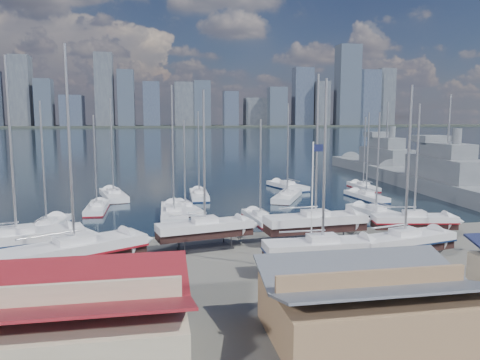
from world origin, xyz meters
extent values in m
plane|color=#605E59|center=(0.00, -10.00, 0.00)|extent=(1400.00, 1400.00, 0.00)
cube|color=#1B2E3E|center=(0.00, 300.00, -0.15)|extent=(1400.00, 600.00, 0.40)
cube|color=#2D332D|center=(0.00, 560.00, 1.10)|extent=(1400.00, 80.00, 2.20)
cube|color=#595E66|center=(-168.55, 559.47, 44.11)|extent=(22.49, 24.47, 83.83)
cube|color=#3D4756|center=(-141.97, 552.31, 30.18)|extent=(19.55, 21.83, 55.97)
cube|color=#475166|center=(-111.19, 558.58, 20.77)|extent=(26.03, 30.49, 37.14)
cube|color=#595E66|center=(-70.96, 546.95, 46.02)|extent=(21.60, 16.58, 87.63)
cube|color=#3D4756|center=(-45.38, 548.38, 36.00)|extent=(19.42, 28.42, 67.60)
cube|color=#475166|center=(-15.00, 551.59, 29.25)|extent=(20.24, 23.80, 54.09)
cube|color=#595E66|center=(25.78, 548.33, 29.20)|extent=(24.62, 19.72, 54.00)
cube|color=#3D4756|center=(47.64, 546.55, 30.18)|extent=(20.75, 17.93, 55.97)
cube|color=#475166|center=(84.09, 544.87, 23.71)|extent=(18.36, 16.25, 43.03)
cube|color=#595E66|center=(120.24, 563.78, 20.05)|extent=(28.49, 22.03, 35.69)
cube|color=#3D4756|center=(145.71, 546.00, 26.75)|extent=(23.34, 17.87, 49.11)
cube|color=#475166|center=(184.98, 560.84, 40.18)|extent=(25.35, 19.79, 75.95)
cube|color=#595E66|center=(208.39, 554.33, 31.04)|extent=(17.00, 27.45, 57.67)
cube|color=#3D4756|center=(245.53, 554.25, 55.22)|extent=(29.28, 24.05, 106.04)
cube|color=#475166|center=(277.54, 563.71, 39.40)|extent=(30.82, 28.37, 74.41)
cube|color=#595E66|center=(307.39, 565.54, 40.94)|extent=(21.74, 17.03, 77.48)
cube|color=#BFB293|center=(-18.00, -26.00, 1.60)|extent=(14.00, 9.00, 3.20)
cube|color=maroon|center=(-18.00, -26.00, 3.80)|extent=(14.70, 9.45, 1.41)
cube|color=#8C6B4C|center=(0.00, -26.00, 1.50)|extent=(12.00, 8.00, 3.00)
cube|color=slate|center=(0.00, -26.00, 3.54)|extent=(12.60, 8.40, 1.27)
cube|color=#2D2D33|center=(-24.46, -7.93, 0.08)|extent=(6.73, 4.58, 0.16)
cube|color=black|center=(-24.46, -7.93, 1.65)|extent=(11.47, 5.98, 0.90)
cube|color=silver|center=(-24.46, -7.93, 2.54)|extent=(11.61, 6.42, 0.90)
cube|color=#0C1C40|center=(-24.46, -7.93, 2.13)|extent=(11.73, 6.49, 0.18)
cube|color=silver|center=(-24.46, -7.93, 3.24)|extent=(3.24, 2.65, 0.50)
cylinder|color=#B2B2B7|center=(-24.46, -7.93, 10.55)|extent=(0.22, 0.22, 15.11)
cube|color=#2D2D33|center=(-18.94, -12.35, 0.08)|extent=(6.91, 5.63, 0.16)
cube|color=black|center=(-18.94, -12.35, 1.66)|extent=(11.32, 8.04, 0.92)
cube|color=silver|center=(-18.94, -12.35, 2.58)|extent=(11.56, 8.46, 0.92)
cube|color=maroon|center=(-18.94, -12.35, 2.15)|extent=(11.67, 8.54, 0.18)
cube|color=silver|center=(-18.94, -12.35, 3.28)|extent=(3.44, 3.09, 0.50)
cylinder|color=#B2B2B7|center=(-18.94, -12.35, 10.78)|extent=(0.22, 0.22, 15.48)
cube|color=#2D2D33|center=(-7.72, -5.60, 0.08)|extent=(5.62, 3.45, 0.16)
cube|color=black|center=(-7.72, -5.60, 1.58)|extent=(9.77, 4.24, 0.76)
cube|color=silver|center=(-7.72, -5.60, 2.34)|extent=(9.85, 4.63, 0.76)
cube|color=silver|center=(-7.72, -5.60, 2.97)|extent=(2.66, 2.07, 0.50)
cylinder|color=#B2B2B7|center=(-7.72, -5.60, 9.13)|extent=(0.22, 0.22, 12.83)
cube|color=#2D2D33|center=(1.16, -14.61, 0.08)|extent=(5.41, 2.49, 0.16)
cube|color=black|center=(1.16, -14.61, 1.59)|extent=(9.83, 2.36, 0.79)
cube|color=silver|center=(1.16, -14.61, 2.38)|extent=(9.83, 2.78, 0.79)
cube|color=#0C1C40|center=(1.16, -14.61, 2.02)|extent=(9.92, 2.80, 0.16)
cube|color=silver|center=(1.16, -14.61, 3.02)|extent=(2.46, 1.66, 0.50)
cylinder|color=#B2B2B7|center=(1.16, -14.61, 9.40)|extent=(0.22, 0.22, 13.26)
cube|color=#2D2D33|center=(3.83, -5.28, 0.08)|extent=(6.05, 3.18, 0.16)
cube|color=black|center=(3.83, -5.28, 1.62)|extent=(10.80, 3.45, 0.85)
cube|color=silver|center=(3.83, -5.28, 2.47)|extent=(10.84, 3.90, 0.85)
cube|color=silver|center=(3.83, -5.28, 3.15)|extent=(2.80, 2.01, 0.50)
cylinder|color=#B2B2B7|center=(3.83, -5.28, 10.06)|extent=(0.22, 0.22, 14.33)
cube|color=#2D2D33|center=(9.10, -13.72, 0.08)|extent=(5.69, 3.59, 0.16)
cube|color=black|center=(9.10, -13.72, 1.58)|extent=(9.84, 4.48, 0.77)
cube|color=silver|center=(9.10, -13.72, 2.35)|extent=(9.94, 4.87, 0.77)
cube|color=#0C1C40|center=(9.10, -13.72, 2.00)|extent=(10.04, 4.92, 0.15)
cube|color=silver|center=(9.10, -13.72, 2.98)|extent=(2.71, 2.13, 0.50)
cylinder|color=#B2B2B7|center=(9.10, -13.72, 9.20)|extent=(0.22, 0.22, 12.93)
cube|color=#2D2D33|center=(14.64, -5.89, 0.08)|extent=(5.09, 2.97, 0.16)
cube|color=black|center=(14.64, -5.89, 1.55)|extent=(8.92, 3.52, 0.70)
cube|color=silver|center=(14.64, -5.89, 2.24)|extent=(8.99, 3.88, 0.70)
cube|color=maroon|center=(14.64, -5.89, 1.92)|extent=(9.08, 3.92, 0.14)
cube|color=silver|center=(14.64, -5.89, 2.84)|extent=(2.39, 1.81, 0.50)
cylinder|color=#B2B2B7|center=(14.64, -5.89, 8.46)|extent=(0.22, 0.22, 11.74)
cube|color=black|center=(-24.79, 4.83, -0.28)|extent=(3.40, 10.41, 0.82)
cube|color=silver|center=(-24.79, 4.83, 0.54)|extent=(3.83, 10.45, 0.82)
cube|color=#0C1C40|center=(-24.79, 4.83, 0.16)|extent=(3.87, 10.56, 0.16)
cube|color=silver|center=(-24.79, 4.83, 1.20)|extent=(1.95, 2.71, 0.50)
cylinder|color=#B2B2B7|center=(-24.79, 4.83, 7.85)|extent=(0.22, 0.22, 13.81)
cube|color=black|center=(-20.49, 15.65, -0.24)|extent=(2.23, 9.19, 0.73)
cube|color=silver|center=(-20.49, 15.65, 0.49)|extent=(2.62, 9.20, 0.73)
cube|color=maroon|center=(-20.49, 15.65, 0.15)|extent=(2.64, 9.29, 0.15)
cube|color=silver|center=(-20.49, 15.65, 1.11)|extent=(1.55, 2.30, 0.50)
cylinder|color=#B2B2B7|center=(-20.49, 15.65, 7.06)|extent=(0.22, 0.22, 12.40)
cube|color=black|center=(-19.07, 25.63, -0.30)|extent=(5.13, 11.32, 0.88)
cube|color=silver|center=(-19.07, 25.63, 0.58)|extent=(5.58, 11.43, 0.88)
cube|color=silver|center=(-19.07, 25.63, 1.27)|extent=(2.44, 3.11, 0.50)
cylinder|color=#B2B2B7|center=(-19.07, 25.63, 8.45)|extent=(0.22, 0.22, 14.86)
cube|color=black|center=(-10.14, 9.73, -0.33)|extent=(3.09, 11.83, 0.94)
cube|color=silver|center=(-10.14, 9.73, 0.61)|extent=(3.58, 11.84, 0.94)
cube|color=#0C1C40|center=(-10.14, 9.73, 0.18)|extent=(3.62, 11.96, 0.19)
cube|color=silver|center=(-10.14, 9.73, 1.34)|extent=(2.05, 2.99, 0.50)
cylinder|color=#B2B2B7|center=(-10.14, 9.73, 9.03)|extent=(0.22, 0.22, 15.89)
cube|color=black|center=(-8.43, 13.51, -0.23)|extent=(4.01, 8.95, 0.70)
cube|color=silver|center=(-8.43, 13.51, 0.47)|extent=(4.36, 9.03, 0.70)
cube|color=silver|center=(-8.43, 13.51, 1.07)|extent=(1.92, 2.45, 0.50)
cylinder|color=#B2B2B7|center=(-8.43, 13.51, 6.69)|extent=(0.22, 0.22, 11.75)
cube|color=black|center=(-5.53, 23.84, -0.26)|extent=(2.60, 9.67, 0.77)
cube|color=silver|center=(-5.53, 23.84, 0.51)|extent=(3.01, 9.69, 0.77)
cube|color=#0C1C40|center=(-5.53, 23.84, 0.16)|extent=(3.04, 9.78, 0.15)
cube|color=silver|center=(-5.53, 23.84, 1.15)|extent=(1.69, 2.45, 0.50)
cylinder|color=#B2B2B7|center=(-5.53, 23.84, 7.38)|extent=(0.22, 0.22, 12.96)
cube|color=black|center=(0.40, 5.40, -0.23)|extent=(2.89, 8.96, 0.70)
cube|color=silver|center=(0.40, 5.40, 0.47)|extent=(3.26, 8.99, 0.70)
cube|color=maroon|center=(0.40, 5.40, 0.15)|extent=(3.29, 9.08, 0.14)
cube|color=silver|center=(0.40, 5.40, 1.07)|extent=(1.67, 2.33, 0.50)
cylinder|color=#B2B2B7|center=(0.40, 5.40, 6.77)|extent=(0.22, 0.22, 11.89)
cube|color=black|center=(8.02, 19.70, -0.28)|extent=(7.01, 10.36, 0.83)
cube|color=silver|center=(8.02, 19.70, 0.55)|extent=(7.40, 10.56, 0.83)
cube|color=silver|center=(8.02, 19.70, 1.21)|extent=(2.75, 3.11, 0.50)
cylinder|color=#B2B2B7|center=(8.02, 19.70, 7.98)|extent=(0.22, 0.22, 14.03)
cube|color=black|center=(11.22, 30.71, -0.28)|extent=(5.32, 10.44, 0.81)
cube|color=silver|center=(11.22, 30.71, 0.54)|extent=(5.73, 10.57, 0.81)
cube|color=#0C1C40|center=(11.22, 30.71, 0.16)|extent=(5.79, 10.67, 0.16)
cube|color=silver|center=(11.22, 30.71, 1.20)|extent=(2.39, 2.94, 0.50)
cylinder|color=#B2B2B7|center=(11.22, 30.71, 7.82)|extent=(0.22, 0.22, 13.74)
cube|color=black|center=(16.26, 6.00, -0.25)|extent=(4.60, 9.68, 0.75)
cube|color=silver|center=(16.26, 6.00, 0.50)|extent=(4.98, 9.78, 0.75)
cube|color=silver|center=(16.26, 6.00, 1.13)|extent=(2.14, 2.68, 0.50)
cylinder|color=#B2B2B7|center=(16.26, 6.00, 7.23)|extent=(0.22, 0.22, 12.71)
cube|color=black|center=(20.44, 17.77, -0.25)|extent=(3.33, 9.67, 0.76)
cube|color=silver|center=(20.44, 17.77, 0.50)|extent=(3.73, 9.72, 0.76)
cube|color=#0C1C40|center=(20.44, 17.77, 0.16)|extent=(3.77, 9.82, 0.15)
cube|color=silver|center=(20.44, 17.77, 1.13)|extent=(1.85, 2.54, 0.50)
cylinder|color=#B2B2B7|center=(20.44, 17.77, 7.28)|extent=(0.22, 0.22, 12.79)
cube|color=black|center=(24.59, 27.71, -0.24)|extent=(2.16, 9.00, 0.72)
cube|color=silver|center=(24.59, 27.71, 0.48)|extent=(2.54, 9.00, 0.72)
cube|color=maroon|center=(24.59, 27.71, 0.15)|extent=(2.56, 9.09, 0.14)
cube|color=silver|center=(24.59, 27.71, 1.09)|extent=(1.52, 2.25, 0.50)
cylinder|color=#B2B2B7|center=(24.59, 27.71, 6.91)|extent=(0.22, 0.22, 12.14)
cube|color=slate|center=(35.65, 19.78, 0.48)|extent=(9.72, 48.38, 4.33)
cube|color=slate|center=(35.65, 19.78, 4.45)|extent=(6.86, 17.08, 3.60)
cube|color=slate|center=(35.65, 19.78, 7.45)|extent=(5.02, 9.81, 2.40)
cube|color=slate|center=(35.86, 24.59, 9.15)|extent=(5.59, 5.03, 1.20)
cylinder|color=#B2B2B7|center=(35.65, 19.78, 12.65)|extent=(0.30, 0.30, 8.00)
cube|color=slate|center=(39.04, 47.15, 0.44)|extent=(8.50, 43.88, 3.93)
cube|color=slate|center=(39.04, 47.15, 4.21)|extent=(6.12, 15.47, 3.60)
cube|color=slate|center=(39.04, 47.15, 7.21)|extent=(4.49, 8.87, 2.40)
cube|color=slate|center=(38.89, 51.51, 8.91)|extent=(5.04, 4.53, 1.20)
cylinder|color=#B2B2B7|center=(39.04, 47.15, 12.41)|extent=(0.30, 0.30, 8.00)
imported|color=gray|center=(-13.93, -20.16, 0.77)|extent=(2.64, 4.80, 1.55)
imported|color=gray|center=(0.52, -18.69, 0.80)|extent=(5.10, 2.88, 1.59)
imported|color=gray|center=(4.89, -18.65, 0.80)|extent=(3.51, 6.12, 1.61)
imported|color=gray|center=(6.45, -22.08, 0.74)|extent=(2.27, 5.15, 1.47)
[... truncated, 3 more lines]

